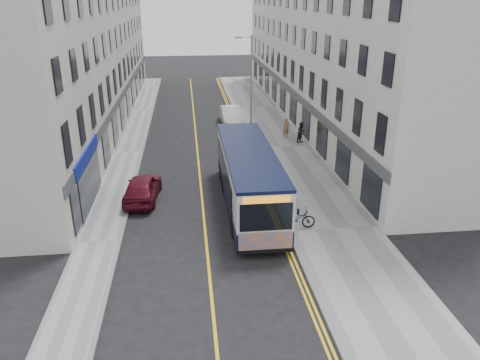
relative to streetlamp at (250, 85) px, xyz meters
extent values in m
plane|color=black|center=(-4.17, -14.00, -4.38)|extent=(140.00, 140.00, 0.00)
cube|color=gray|center=(2.08, -2.00, -4.32)|extent=(4.50, 64.00, 0.12)
cube|color=gray|center=(-9.17, -2.00, -4.32)|extent=(2.00, 64.00, 0.12)
cube|color=slate|center=(-0.17, -2.00, -4.32)|extent=(0.18, 64.00, 0.13)
cube|color=slate|center=(-8.17, -2.00, -4.32)|extent=(0.18, 64.00, 0.13)
cube|color=yellow|center=(-4.17, -2.00, -4.38)|extent=(0.12, 64.00, 0.01)
cube|color=yellow|center=(-0.62, -2.00, -4.38)|extent=(0.10, 64.00, 0.01)
cube|color=yellow|center=(-0.42, -2.00, -4.38)|extent=(0.10, 64.00, 0.01)
cube|color=white|center=(7.33, 7.00, 2.12)|extent=(6.00, 46.00, 13.00)
cube|color=beige|center=(-13.17, 7.00, 2.12)|extent=(6.00, 46.00, 13.00)
cylinder|color=#93959B|center=(0.08, 0.00, -0.38)|extent=(0.14, 0.14, 8.00)
cylinder|color=#93959B|center=(-0.42, 0.00, 3.52)|extent=(1.00, 0.08, 0.08)
cube|color=#93959B|center=(-0.92, 0.00, 3.47)|extent=(0.50, 0.18, 0.12)
cube|color=black|center=(-1.68, -11.99, -3.58)|extent=(2.50, 11.01, 0.90)
cube|color=silver|center=(-1.68, -11.99, -2.23)|extent=(2.50, 11.01, 1.80)
cube|color=black|center=(-1.68, -11.99, -1.25)|extent=(2.52, 11.01, 0.16)
cube|color=black|center=(-2.96, -11.39, -2.43)|extent=(0.04, 8.61, 1.15)
cube|color=black|center=(-0.41, -11.39, -2.43)|extent=(0.04, 8.61, 1.15)
cube|color=black|center=(-1.68, -17.51, -2.33)|extent=(2.25, 0.04, 1.25)
cube|color=orange|center=(-1.68, -17.51, -3.53)|extent=(2.35, 0.04, 0.95)
cube|color=orange|center=(-1.68, -17.52, -1.53)|extent=(2.00, 0.04, 0.28)
cylinder|color=black|center=(-2.82, -15.29, -3.88)|extent=(0.28, 1.00, 1.00)
cylinder|color=black|center=(-0.55, -15.29, -3.88)|extent=(0.28, 1.00, 1.00)
cylinder|color=black|center=(-2.82, -9.79, -3.88)|extent=(0.28, 1.00, 1.00)
cylinder|color=black|center=(-0.55, -9.79, -3.88)|extent=(0.28, 1.00, 1.00)
cylinder|color=black|center=(-2.82, -7.98, -3.88)|extent=(0.28, 1.00, 1.00)
cylinder|color=black|center=(-0.55, -7.98, -3.88)|extent=(0.28, 1.00, 1.00)
imported|color=black|center=(0.23, -14.96, -3.76)|extent=(1.94, 0.78, 1.00)
imported|color=#986D45|center=(2.94, 0.29, -3.47)|extent=(0.68, 0.56, 1.59)
imported|color=black|center=(3.83, -1.15, -3.46)|extent=(0.99, 0.95, 1.60)
imported|color=silver|center=(-0.97, 5.34, -3.60)|extent=(1.73, 4.76, 1.56)
imported|color=#540E1B|center=(-7.45, -10.41, -3.65)|extent=(2.12, 4.45, 1.47)
camera|label=1|loc=(-4.80, -34.91, 6.38)|focal=35.00mm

